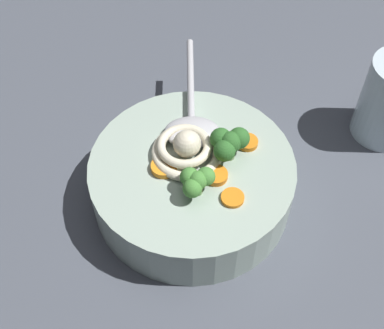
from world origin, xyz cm
name	(u,v)px	position (x,y,z in cm)	size (l,w,h in cm)	color
table_slab	(181,191)	(0.00, 0.00, 1.49)	(98.58, 98.58, 2.97)	#474C56
soup_bowl	(192,181)	(0.75, 2.08, 6.04)	(21.72, 21.72, 5.94)	#9EB2A3
noodle_pile	(187,148)	(-0.16, 0.89, 9.94)	(8.24, 8.08, 3.31)	beige
soup_spoon	(191,122)	(-3.54, -0.83, 9.71)	(16.14, 12.48, 1.60)	#B7B7BC
broccoli_floret_beside_chili	(229,143)	(-2.22, 4.59, 11.10)	(4.43, 3.81, 3.50)	#7A9E60
broccoli_floret_far	(196,181)	(3.39, 4.33, 10.77)	(3.76, 3.23, 2.97)	#7A9E60
carrot_slice_near_spoon	(161,165)	(2.82, -0.34, 9.25)	(2.70, 2.70, 0.68)	orange
carrot_slice_extra_b	(216,175)	(0.80, 5.03, 9.24)	(2.41, 2.41, 0.67)	orange
carrot_slice_center	(233,198)	(2.15, 7.78, 9.11)	(2.32, 2.32, 0.41)	orange
carrot_slice_left	(247,142)	(-4.80, 5.49, 9.21)	(2.26, 2.26, 0.61)	orange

